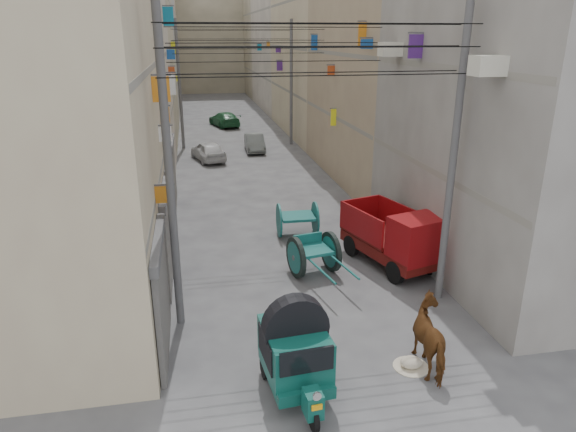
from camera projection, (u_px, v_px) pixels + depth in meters
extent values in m
cube|color=gray|center=(154.00, 184.00, 14.06)|extent=(0.25, 9.80, 0.18)
cube|color=gray|center=(144.00, 71.00, 13.06)|extent=(0.25, 9.80, 0.18)
cube|color=beige|center=(73.00, 60.00, 22.64)|extent=(8.00, 12.00, 12.00)
cube|color=gray|center=(167.00, 121.00, 24.25)|extent=(0.25, 11.76, 0.18)
cube|color=gray|center=(162.00, 55.00, 23.25)|extent=(0.25, 11.76, 0.18)
cube|color=#B4A88E|center=(110.00, 35.00, 34.34)|extent=(8.00, 14.00, 14.00)
cube|color=gray|center=(174.00, 92.00, 36.29)|extent=(0.25, 13.72, 0.18)
cube|color=gray|center=(170.00, 48.00, 35.29)|extent=(0.25, 13.72, 0.18)
cube|color=gray|center=(167.00, 1.00, 34.29)|extent=(0.25, 13.72, 0.18)
cube|color=gray|center=(132.00, 48.00, 47.68)|extent=(8.00, 14.00, 11.80)
cube|color=gray|center=(177.00, 77.00, 49.26)|extent=(0.25, 13.72, 0.18)
cube|color=gray|center=(174.00, 44.00, 48.25)|extent=(0.25, 13.72, 0.18)
cube|color=gray|center=(172.00, 10.00, 47.25)|extent=(0.25, 13.72, 0.18)
cube|color=tan|center=(142.00, 37.00, 59.44)|extent=(8.00, 12.00, 13.50)
cube|color=gray|center=(179.00, 69.00, 61.30)|extent=(0.25, 11.76, 0.18)
cube|color=gray|center=(177.00, 42.00, 60.30)|extent=(0.25, 11.76, 0.18)
cube|color=gray|center=(175.00, 15.00, 59.29)|extent=(0.25, 11.76, 0.18)
cube|color=gray|center=(568.00, 55.00, 15.07)|extent=(8.00, 10.00, 13.00)
cube|color=gray|center=(434.00, 170.00, 15.50)|extent=(0.25, 9.80, 0.18)
cube|color=gray|center=(444.00, 67.00, 14.50)|extent=(0.25, 9.80, 0.18)
cube|color=tan|center=(413.00, 57.00, 25.43)|extent=(8.00, 12.00, 12.00)
cube|color=gray|center=(336.00, 116.00, 25.69)|extent=(0.25, 11.76, 0.18)
cube|color=gray|center=(338.00, 54.00, 24.68)|extent=(0.25, 11.76, 0.18)
cube|color=#BEB290|center=(340.00, 35.00, 37.13)|extent=(8.00, 14.00, 14.00)
cube|color=gray|center=(288.00, 90.00, 37.73)|extent=(0.25, 13.72, 0.18)
cube|color=gray|center=(288.00, 47.00, 36.72)|extent=(0.25, 13.72, 0.18)
cube|color=gray|center=(288.00, 2.00, 35.72)|extent=(0.25, 13.72, 0.18)
cube|color=beige|center=(300.00, 47.00, 50.47)|extent=(8.00, 14.00, 11.80)
cube|color=gray|center=(262.00, 76.00, 50.69)|extent=(0.25, 13.72, 0.18)
cube|color=gray|center=(261.00, 44.00, 49.69)|extent=(0.25, 13.72, 0.18)
cube|color=gray|center=(261.00, 11.00, 48.69)|extent=(0.25, 13.72, 0.18)
cube|color=#B4A88E|center=(278.00, 37.00, 62.22)|extent=(8.00, 12.00, 13.50)
cube|color=gray|center=(247.00, 68.00, 62.73)|extent=(0.25, 11.76, 0.18)
cube|color=gray|center=(246.00, 42.00, 61.73)|extent=(0.25, 11.76, 0.18)
cube|color=gray|center=(246.00, 15.00, 60.73)|extent=(0.25, 11.76, 0.18)
cube|color=#B4A88E|center=(209.00, 39.00, 67.40)|extent=(22.00, 10.00, 13.00)
cube|color=#48484D|center=(162.00, 301.00, 11.77)|extent=(0.12, 3.00, 2.60)
cube|color=#4F4F51|center=(158.00, 242.00, 11.29)|extent=(0.18, 3.20, 0.25)
cube|color=#48484D|center=(168.00, 241.00, 15.19)|extent=(0.12, 3.00, 2.60)
cube|color=#4F4F51|center=(164.00, 194.00, 14.71)|extent=(0.18, 3.20, 0.25)
cube|color=#48484D|center=(171.00, 203.00, 18.62)|extent=(0.12, 3.00, 2.60)
cube|color=#4F4F51|center=(168.00, 164.00, 18.14)|extent=(0.18, 3.20, 0.25)
cube|color=#48484D|center=(173.00, 176.00, 22.14)|extent=(0.12, 3.00, 2.60)
cube|color=#4F4F51|center=(171.00, 143.00, 21.66)|extent=(0.18, 3.20, 0.25)
cube|color=#4C2078|center=(278.00, 50.00, 38.85)|extent=(0.38, 0.08, 0.41)
cube|color=#0D7195|center=(179.00, 76.00, 45.09)|extent=(0.27, 0.08, 0.71)
cube|color=orange|center=(164.00, 194.00, 12.61)|extent=(0.44, 0.08, 0.42)
cube|color=white|center=(170.00, 84.00, 20.68)|extent=(0.45, 0.08, 0.84)
cube|color=#0D7195|center=(259.00, 47.00, 48.69)|extent=(0.41, 0.08, 0.59)
cube|color=white|center=(165.00, 134.00, 15.40)|extent=(0.38, 0.08, 0.44)
cube|color=#4C2078|center=(280.00, 66.00, 38.54)|extent=(0.43, 0.08, 0.72)
cube|color=orange|center=(268.00, 45.00, 43.72)|extent=(0.28, 0.08, 0.44)
cube|color=#0D7195|center=(168.00, 16.00, 23.69)|extent=(0.48, 0.08, 0.84)
cube|color=#FDFE1C|center=(178.00, 79.00, 41.80)|extent=(0.31, 0.08, 0.44)
cube|color=#B74118|center=(331.00, 70.00, 24.91)|extent=(0.35, 0.08, 0.45)
cube|color=#164C9B|center=(314.00, 43.00, 27.86)|extent=(0.34, 0.08, 0.79)
cube|color=orange|center=(165.00, 115.00, 17.40)|extent=(0.28, 0.08, 0.52)
cube|color=#FDFE1C|center=(173.00, 48.00, 33.11)|extent=(0.28, 0.08, 0.74)
cube|color=#FDFE1C|center=(333.00, 117.00, 25.18)|extent=(0.26, 0.08, 0.80)
cube|color=#0D7195|center=(416.00, 48.00, 15.55)|extent=(0.34, 0.08, 0.55)
cube|color=orange|center=(161.00, 89.00, 13.81)|extent=(0.47, 0.08, 0.67)
cube|color=#164C9B|center=(171.00, 54.00, 25.32)|extent=(0.40, 0.08, 0.47)
cube|color=#B74118|center=(172.00, 72.00, 26.08)|extent=(0.32, 0.08, 0.55)
cube|color=#164C9B|center=(367.00, 44.00, 19.58)|extent=(0.47, 0.08, 0.35)
cube|color=orange|center=(362.00, 34.00, 20.25)|extent=(0.32, 0.08, 0.89)
cube|color=#4C2078|center=(416.00, 46.00, 15.45)|extent=(0.44, 0.08, 0.69)
cube|color=orange|center=(153.00, 214.00, 12.29)|extent=(0.10, 3.20, 0.80)
cube|color=#B74118|center=(166.00, 142.00, 20.62)|extent=(0.10, 3.20, 0.80)
cube|color=#0D7195|center=(173.00, 104.00, 31.74)|extent=(0.10, 3.20, 0.80)
cube|color=orange|center=(176.00, 86.00, 42.85)|extent=(0.10, 3.20, 0.80)
cube|color=#FDFE1C|center=(465.00, 196.00, 13.70)|extent=(0.10, 3.20, 0.80)
cube|color=#4C2078|center=(359.00, 135.00, 22.04)|extent=(0.10, 3.20, 0.80)
cube|color=#FDFE1C|center=(301.00, 101.00, 33.15)|extent=(0.10, 3.20, 0.80)
cube|color=#B74118|center=(272.00, 84.00, 44.27)|extent=(0.10, 3.20, 0.80)
cube|color=beige|center=(488.00, 66.00, 11.57)|extent=(0.70, 0.55, 0.45)
cube|color=beige|center=(390.00, 49.00, 17.06)|extent=(0.70, 0.55, 0.45)
cylinder|color=#4F4F51|center=(169.00, 173.00, 12.03)|extent=(0.20, 0.20, 8.00)
cylinder|color=#4F4F51|center=(453.00, 160.00, 13.29)|extent=(0.20, 0.20, 8.00)
cylinder|color=#4F4F51|center=(180.00, 86.00, 32.41)|extent=(0.20, 0.20, 8.00)
cylinder|color=#4F4F51|center=(291.00, 84.00, 33.66)|extent=(0.20, 0.20, 8.00)
cylinder|color=black|center=(325.00, 76.00, 11.46)|extent=(7.40, 0.02, 0.02)
cylinder|color=black|center=(326.00, 47.00, 11.26)|extent=(7.40, 0.02, 0.02)
cylinder|color=black|center=(327.00, 23.00, 11.09)|extent=(7.40, 0.02, 0.02)
cylinder|color=black|center=(315.00, 72.00, 12.39)|extent=(7.40, 0.02, 0.02)
cylinder|color=black|center=(315.00, 46.00, 12.19)|extent=(7.40, 0.02, 0.02)
cylinder|color=black|center=(316.00, 24.00, 12.02)|extent=(7.40, 0.02, 0.02)
cylinder|color=black|center=(277.00, 61.00, 17.48)|extent=(7.40, 0.02, 0.02)
cylinder|color=black|center=(277.00, 43.00, 17.28)|extent=(7.40, 0.02, 0.02)
cylinder|color=black|center=(277.00, 27.00, 17.11)|extent=(7.40, 0.02, 0.02)
cylinder|color=black|center=(250.00, 53.00, 24.89)|extent=(7.40, 0.02, 0.02)
cylinder|color=black|center=(250.00, 40.00, 24.69)|extent=(7.40, 0.02, 0.02)
cylinder|color=black|center=(249.00, 29.00, 24.52)|extent=(7.40, 0.02, 0.02)
cylinder|color=black|center=(235.00, 49.00, 32.30)|extent=(7.40, 0.02, 0.02)
cylinder|color=black|center=(235.00, 39.00, 32.10)|extent=(7.40, 0.02, 0.02)
cylinder|color=black|center=(235.00, 30.00, 31.93)|extent=(7.40, 0.02, 0.02)
cylinder|color=black|center=(313.00, 418.00, 9.64)|extent=(0.16, 0.53, 0.52)
cylinder|color=black|center=(265.00, 367.00, 11.12)|extent=(0.16, 0.53, 0.52)
cylinder|color=black|center=(310.00, 359.00, 11.38)|extent=(0.16, 0.53, 0.52)
cube|color=#0C463D|center=(295.00, 371.00, 10.68)|extent=(1.32, 1.87, 0.26)
cube|color=#0C463D|center=(313.00, 403.00, 9.58)|extent=(0.36, 0.45, 0.51)
cylinder|color=silver|center=(317.00, 396.00, 9.28)|extent=(0.17, 0.06, 0.17)
cube|color=#F0A00D|center=(317.00, 407.00, 9.34)|extent=(0.21, 0.05, 0.11)
cube|color=#0C463D|center=(295.00, 348.00, 10.54)|extent=(1.35, 1.69, 0.89)
cube|color=black|center=(307.00, 361.00, 9.73)|extent=(1.08, 0.15, 0.51)
cube|color=black|center=(265.00, 349.00, 10.36)|extent=(0.14, 1.12, 0.61)
cube|color=black|center=(323.00, 340.00, 10.67)|extent=(0.14, 1.12, 0.61)
cube|color=white|center=(307.00, 393.00, 9.94)|extent=(1.17, 0.15, 0.06)
cylinder|color=black|center=(296.00, 257.00, 15.66)|extent=(0.39, 1.28, 1.28)
cylinder|color=#145A56|center=(296.00, 257.00, 15.66)|extent=(0.35, 1.01, 1.00)
cylinder|color=#4F4F51|center=(296.00, 257.00, 15.66)|extent=(0.23, 0.20, 0.16)
cylinder|color=black|center=(331.00, 252.00, 16.09)|extent=(0.39, 1.28, 1.28)
cylinder|color=#145A56|center=(331.00, 252.00, 16.09)|extent=(0.35, 1.01, 1.00)
cylinder|color=#4F4F51|center=(331.00, 252.00, 16.09)|extent=(0.23, 0.20, 0.16)
cylinder|color=#4F4F51|center=(314.00, 254.00, 15.87)|extent=(1.22, 0.32, 0.07)
cube|color=#145A56|center=(314.00, 250.00, 15.82)|extent=(1.14, 1.18, 0.09)
cube|color=#145A56|center=(308.00, 238.00, 16.15)|extent=(0.95, 0.26, 0.32)
cylinder|color=#145A56|center=(319.00, 268.00, 14.72)|extent=(0.48, 2.07, 0.06)
cylinder|color=#145A56|center=(341.00, 264.00, 14.98)|extent=(0.48, 2.07, 0.06)
cylinder|color=black|center=(395.00, 272.00, 15.33)|extent=(0.38, 0.73, 0.70)
cylinder|color=black|center=(351.00, 245.00, 17.29)|extent=(0.38, 0.73, 0.70)
cylinder|color=black|center=(431.00, 264.00, 15.93)|extent=(0.38, 0.73, 0.70)
cylinder|color=black|center=(384.00, 238.00, 17.89)|extent=(0.38, 0.73, 0.70)
cube|color=#520E0B|center=(390.00, 247.00, 16.53)|extent=(2.48, 3.80, 0.37)
cube|color=maroon|center=(417.00, 239.00, 15.26)|extent=(1.79, 1.51, 1.33)
cube|color=black|center=(429.00, 241.00, 14.81)|extent=(1.34, 0.45, 0.58)
cube|color=#520E0B|center=(379.00, 233.00, 16.92)|extent=(2.19, 2.69, 0.13)
cube|color=maroon|center=(361.00, 224.00, 16.44)|extent=(0.73, 2.26, 0.90)
cube|color=maroon|center=(399.00, 217.00, 17.11)|extent=(0.73, 2.26, 0.90)
cube|color=maroon|center=(360.00, 210.00, 17.73)|extent=(1.54, 0.52, 0.90)
cylinder|color=#145A56|center=(279.00, 220.00, 18.81)|extent=(0.10, 1.26, 1.26)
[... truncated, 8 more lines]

